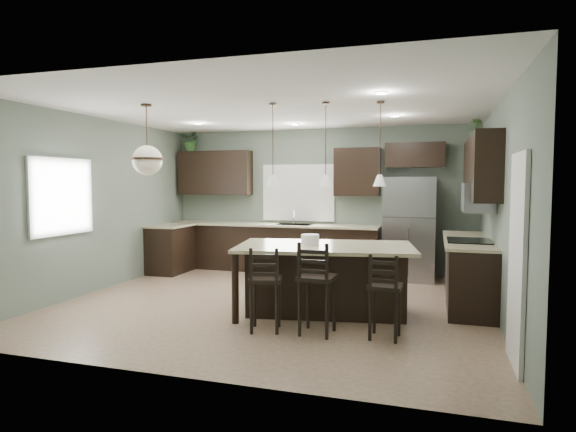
{
  "coord_description": "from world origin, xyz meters",
  "views": [
    {
      "loc": [
        2.22,
        -6.51,
        1.76
      ],
      "look_at": [
        0.1,
        0.4,
        1.25
      ],
      "focal_mm": 30.0,
      "sensor_mm": 36.0,
      "label": 1
    }
  ],
  "objects_px": {
    "serving_dish": "(310,240)",
    "bar_stool_left": "(265,289)",
    "plant_back_left": "(191,140)",
    "bar_stool_right": "(385,296)",
    "refrigerator": "(409,229)",
    "kitchen_island": "(325,280)",
    "bar_stool_center": "(317,288)"
  },
  "relations": [
    {
      "from": "serving_dish",
      "to": "bar_stool_left",
      "type": "distance_m",
      "value": 1.07
    },
    {
      "from": "serving_dish",
      "to": "plant_back_left",
      "type": "relative_size",
      "value": 0.51
    },
    {
      "from": "bar_stool_right",
      "to": "refrigerator",
      "type": "bearing_deg",
      "value": 91.37
    },
    {
      "from": "serving_dish",
      "to": "kitchen_island",
      "type": "bearing_deg",
      "value": 9.53
    },
    {
      "from": "serving_dish",
      "to": "bar_stool_left",
      "type": "bearing_deg",
      "value": -109.09
    },
    {
      "from": "serving_dish",
      "to": "bar_stool_right",
      "type": "xyz_separation_m",
      "value": [
        1.07,
        -0.77,
        -0.51
      ]
    },
    {
      "from": "bar_stool_center",
      "to": "refrigerator",
      "type": "bearing_deg",
      "value": 79.54
    },
    {
      "from": "refrigerator",
      "to": "serving_dish",
      "type": "relative_size",
      "value": 7.71
    },
    {
      "from": "kitchen_island",
      "to": "plant_back_left",
      "type": "xyz_separation_m",
      "value": [
        -3.5,
        2.86,
        2.17
      ]
    },
    {
      "from": "refrigerator",
      "to": "bar_stool_right",
      "type": "bearing_deg",
      "value": -91.33
    },
    {
      "from": "kitchen_island",
      "to": "bar_stool_center",
      "type": "height_order",
      "value": "bar_stool_center"
    },
    {
      "from": "bar_stool_left",
      "to": "refrigerator",
      "type": "bearing_deg",
      "value": 54.29
    },
    {
      "from": "kitchen_island",
      "to": "serving_dish",
      "type": "bearing_deg",
      "value": -180.0
    },
    {
      "from": "serving_dish",
      "to": "bar_stool_center",
      "type": "relative_size",
      "value": 0.22
    },
    {
      "from": "serving_dish",
      "to": "plant_back_left",
      "type": "bearing_deg",
      "value": 138.79
    },
    {
      "from": "kitchen_island",
      "to": "plant_back_left",
      "type": "distance_m",
      "value": 5.02
    },
    {
      "from": "refrigerator",
      "to": "bar_stool_center",
      "type": "bearing_deg",
      "value": -103.36
    },
    {
      "from": "kitchen_island",
      "to": "bar_stool_left",
      "type": "xyz_separation_m",
      "value": [
        -0.51,
        -0.93,
        0.04
      ]
    },
    {
      "from": "serving_dish",
      "to": "bar_stool_right",
      "type": "bearing_deg",
      "value": -35.95
    },
    {
      "from": "bar_stool_right",
      "to": "plant_back_left",
      "type": "relative_size",
      "value": 2.05
    },
    {
      "from": "bar_stool_left",
      "to": "bar_stool_center",
      "type": "bearing_deg",
      "value": -8.2
    },
    {
      "from": "bar_stool_left",
      "to": "plant_back_left",
      "type": "relative_size",
      "value": 2.13
    },
    {
      "from": "refrigerator",
      "to": "serving_dish",
      "type": "bearing_deg",
      "value": -112.88
    },
    {
      "from": "bar_stool_center",
      "to": "bar_stool_right",
      "type": "relative_size",
      "value": 1.12
    },
    {
      "from": "bar_stool_left",
      "to": "bar_stool_center",
      "type": "distance_m",
      "value": 0.62
    },
    {
      "from": "bar_stool_right",
      "to": "kitchen_island",
      "type": "bearing_deg",
      "value": 139.84
    },
    {
      "from": "bar_stool_left",
      "to": "bar_stool_right",
      "type": "relative_size",
      "value": 1.04
    },
    {
      "from": "kitchen_island",
      "to": "plant_back_left",
      "type": "height_order",
      "value": "plant_back_left"
    },
    {
      "from": "refrigerator",
      "to": "bar_stool_left",
      "type": "relative_size",
      "value": 1.83
    },
    {
      "from": "refrigerator",
      "to": "bar_stool_center",
      "type": "distance_m",
      "value": 3.68
    },
    {
      "from": "kitchen_island",
      "to": "refrigerator",
      "type": "bearing_deg",
      "value": 60.99
    },
    {
      "from": "refrigerator",
      "to": "plant_back_left",
      "type": "relative_size",
      "value": 3.9
    }
  ]
}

